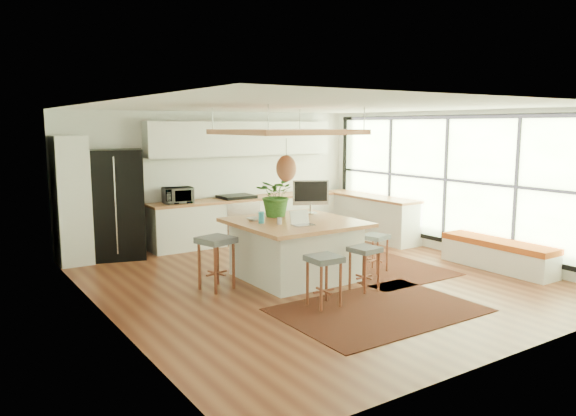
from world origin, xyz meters
TOP-DOWN VIEW (x-y plane):
  - floor at (0.00, 0.00)m, footprint 7.00×7.00m
  - ceiling at (0.00, 0.00)m, footprint 7.00×7.00m
  - wall_back at (0.00, 3.50)m, footprint 6.50×0.00m
  - wall_front at (0.00, -3.50)m, footprint 6.50×0.00m
  - wall_left at (-3.25, 0.00)m, footprint 0.00×7.00m
  - wall_right at (3.25, 0.00)m, footprint 0.00×7.00m
  - window_wall at (3.22, 0.00)m, footprint 0.10×6.20m
  - pantry at (-2.95, 3.18)m, footprint 0.55×0.60m
  - back_counter_base at (0.55, 3.18)m, footprint 4.20×0.60m
  - back_counter_top at (0.55, 3.18)m, footprint 4.24×0.64m
  - backsplash at (0.55, 3.48)m, footprint 4.20×0.02m
  - upper_cabinets at (0.55, 3.32)m, footprint 4.20×0.34m
  - range at (0.30, 3.18)m, footprint 0.76×0.62m
  - right_counter_base at (2.93, 2.00)m, footprint 0.60×2.50m
  - right_counter_top at (2.93, 2.00)m, footprint 0.64×2.54m
  - window_bench at (2.95, -1.20)m, footprint 0.52×2.00m
  - ceiling_panel at (-0.30, 0.40)m, footprint 1.86×1.86m
  - rug_near at (-0.19, -1.65)m, footprint 2.60×1.80m
  - rug_right at (1.31, 0.15)m, footprint 1.80×2.60m
  - fridge at (-2.19, 3.19)m, footprint 1.17×1.02m
  - island at (-0.22, 0.26)m, footprint 1.85×1.85m
  - stool_near_left at (-0.70, -1.12)m, footprint 0.42×0.42m
  - stool_near_right at (0.24, -0.87)m, footprint 0.43×0.43m
  - stool_right_front at (1.08, -0.18)m, footprint 0.45×0.45m
  - stool_right_back at (1.03, 0.82)m, footprint 0.46×0.46m
  - stool_left_side at (-1.55, 0.39)m, footprint 0.57×0.57m
  - laptop at (-0.36, -0.16)m, footprint 0.33×0.35m
  - monitor at (0.41, 0.71)m, footprint 0.66×0.48m
  - microwave at (-0.99, 3.17)m, footprint 0.59×0.38m
  - island_plant at (-0.26, 0.78)m, footprint 0.99×1.00m
  - island_bowl at (-0.77, 0.61)m, footprint 0.24×0.24m
  - island_bottle_0 at (-0.77, 0.36)m, footprint 0.07×0.07m
  - island_bottle_1 at (-0.62, 0.11)m, footprint 0.07×0.07m

SIDE VIEW (x-z plane):
  - floor at x=0.00m, z-range 0.00..0.00m
  - rug_near at x=-0.19m, z-range 0.00..0.01m
  - rug_right at x=1.31m, z-range 0.00..0.01m
  - window_bench at x=2.95m, z-range 0.00..0.50m
  - stool_near_left at x=-0.70m, z-range 0.00..0.71m
  - stool_near_right at x=0.24m, z-range 0.03..0.68m
  - stool_right_front at x=1.08m, z-range 0.04..0.67m
  - stool_right_back at x=1.03m, z-range 0.02..0.69m
  - stool_left_side at x=-1.55m, z-range -0.04..0.75m
  - back_counter_base at x=0.55m, z-range 0.00..0.88m
  - right_counter_base at x=2.93m, z-range 0.00..0.88m
  - island at x=-0.22m, z-range 0.00..0.93m
  - range at x=0.30m, z-range 0.00..1.00m
  - back_counter_top at x=0.55m, z-range 0.88..0.93m
  - right_counter_top at x=2.93m, z-range 0.88..0.93m
  - fridge at x=-2.19m, z-range -0.07..1.92m
  - island_bowl at x=-0.77m, z-range 0.93..0.98m
  - island_bottle_0 at x=-0.77m, z-range 0.93..1.12m
  - island_bottle_1 at x=-0.62m, z-range 0.93..1.12m
  - laptop at x=-0.36m, z-range 0.93..1.17m
  - microwave at x=-0.99m, z-range 0.93..1.30m
  - pantry at x=-2.95m, z-range 0.00..2.25m
  - monitor at x=0.41m, z-range 0.90..1.48m
  - island_plant at x=-0.26m, z-range 0.93..1.51m
  - wall_back at x=0.00m, z-range -1.90..4.60m
  - wall_front at x=0.00m, z-range -1.90..4.60m
  - wall_left at x=-3.25m, z-range -2.15..4.85m
  - wall_right at x=3.25m, z-range -2.15..4.85m
  - backsplash at x=0.55m, z-range 0.95..1.75m
  - window_wall at x=3.22m, z-range 0.10..2.70m
  - ceiling_panel at x=-0.30m, z-range 1.65..2.45m
  - upper_cabinets at x=0.55m, z-range 1.80..2.50m
  - ceiling at x=0.00m, z-range 2.70..2.70m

